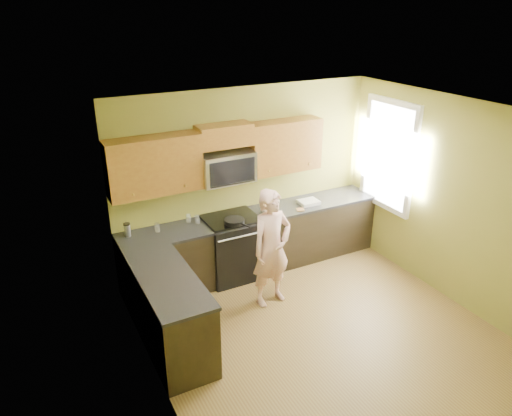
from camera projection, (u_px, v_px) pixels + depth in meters
floor at (319, 330)px, 5.93m from camera, size 4.00×4.00×0.00m
ceiling at (333, 114)px, 4.85m from camera, size 4.00×4.00×0.00m
wall_back at (246, 179)px, 7.02m from camera, size 4.00×0.00×4.00m
wall_front at (473, 333)px, 3.77m from camera, size 4.00×0.00×4.00m
wall_left at (152, 277)px, 4.54m from camera, size 0.00×4.00×4.00m
wall_right at (451, 201)px, 6.25m from camera, size 0.00×4.00×4.00m
cabinet_back_run at (255, 243)px, 7.14m from camera, size 4.00×0.60×0.88m
cabinet_left_run at (169, 314)px, 5.52m from camera, size 0.60×1.60×0.88m
countertop_back at (256, 215)px, 6.94m from camera, size 4.00×0.62×0.04m
countertop_left at (167, 279)px, 5.34m from camera, size 0.62×1.60×0.04m
stove at (232, 247)px, 6.93m from camera, size 0.76×0.65×0.95m
microwave at (227, 182)px, 6.64m from camera, size 0.76×0.40×0.42m
upper_cab_left at (157, 193)px, 6.25m from camera, size 1.22×0.33×0.75m
upper_cab_right at (283, 171)px, 7.07m from camera, size 1.12×0.33×0.75m
upper_cab_over_mw at (224, 135)px, 6.41m from camera, size 0.76×0.33×0.30m
window at (389, 155)px, 7.09m from camera, size 0.06×1.06×1.66m
woman at (272, 248)px, 6.21m from camera, size 0.64×0.46×1.61m
frying_pan at (234, 223)px, 6.57m from camera, size 0.42×0.56×0.06m
butter_tub at (272, 211)px, 7.04m from camera, size 0.15×0.15×0.08m
toast_slice at (300, 210)px, 7.05m from camera, size 0.14×0.14×0.01m
napkin_a at (275, 212)px, 6.91m from camera, size 0.13×0.14×0.06m
napkin_b at (266, 210)px, 6.96m from camera, size 0.12×0.13×0.07m
dish_towel at (309, 202)px, 7.27m from camera, size 0.31×0.25×0.05m
travel_mug at (128, 236)px, 6.27m from camera, size 0.09×0.09×0.18m
glass_a at (157, 227)px, 6.37m from camera, size 0.08×0.08×0.12m
glass_b at (197, 219)px, 6.61m from camera, size 0.09×0.09×0.12m
glass_c at (188, 219)px, 6.64m from camera, size 0.08×0.08×0.12m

